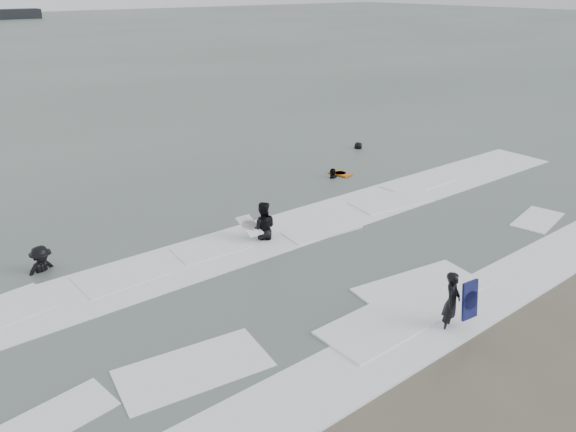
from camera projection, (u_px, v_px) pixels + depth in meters
ground at (410, 317)px, 14.06m from camera, size 320.00×320.00×0.00m
surfer_centre at (448, 329)px, 13.60m from camera, size 0.67×0.56×1.56m
surfer_wading at (263, 240)px, 18.28m from camera, size 1.15×1.09×1.87m
surfer_breaker at (44, 273)px, 16.18m from camera, size 1.24×0.91×1.71m
surfer_right_near at (333, 179)px, 23.92m from camera, size 1.02×0.65×1.61m
surfer_right_far at (358, 150)px, 28.04m from camera, size 0.85×0.66×1.53m
surf_foam at (315, 262)px, 16.74m from camera, size 30.03×9.06×0.09m
bodyboards at (341, 220)px, 18.53m from camera, size 7.40×11.07×1.25m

